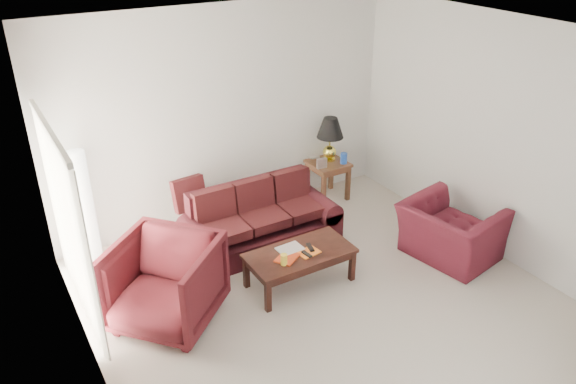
% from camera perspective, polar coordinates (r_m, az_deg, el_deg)
% --- Properties ---
extents(floor, '(5.00, 5.00, 0.00)m').
position_cam_1_polar(floor, '(6.59, 3.86, -11.08)').
color(floor, beige).
rests_on(floor, ground).
extents(blinds, '(0.10, 2.00, 2.16)m').
position_cam_1_polar(blinds, '(6.30, -21.52, -3.30)').
color(blinds, silver).
rests_on(blinds, ground).
extents(sofa, '(2.11, 1.03, 0.84)m').
position_cam_1_polar(sofa, '(7.34, -2.72, -2.74)').
color(sofa, black).
rests_on(sofa, ground).
extents(throw_pillow, '(0.46, 0.26, 0.45)m').
position_cam_1_polar(throw_pillow, '(7.49, -10.04, -0.18)').
color(throw_pillow, black).
rests_on(throw_pillow, sofa).
extents(end_table, '(0.55, 0.55, 0.60)m').
position_cam_1_polar(end_table, '(8.67, 4.04, 1.24)').
color(end_table, '#55361D').
rests_on(end_table, ground).
extents(table_lamp, '(0.48, 0.48, 0.68)m').
position_cam_1_polar(table_lamp, '(8.49, 4.28, 5.36)').
color(table_lamp, '#DECD45').
rests_on(table_lamp, end_table).
extents(clock, '(0.16, 0.07, 0.15)m').
position_cam_1_polar(clock, '(8.31, 3.45, 2.93)').
color(clock, silver).
rests_on(clock, end_table).
extents(blue_canister, '(0.13, 0.13, 0.16)m').
position_cam_1_polar(blue_canister, '(8.49, 5.68, 3.43)').
color(blue_canister, '#1945A4').
rests_on(blue_canister, end_table).
extents(picture_frame, '(0.14, 0.17, 0.05)m').
position_cam_1_polar(picture_frame, '(8.50, 2.60, 3.57)').
color(picture_frame, '#AFAEB2').
rests_on(picture_frame, end_table).
extents(floor_lamp, '(0.32, 0.32, 1.55)m').
position_cam_1_polar(floor_lamp, '(7.27, -19.90, -1.59)').
color(floor_lamp, silver).
rests_on(floor_lamp, ground).
extents(armchair_left, '(1.49, 1.49, 0.97)m').
position_cam_1_polar(armchair_left, '(6.18, -12.40, -9.06)').
color(armchair_left, '#3F0E13').
rests_on(armchair_left, ground).
extents(armchair_right, '(1.17, 1.28, 0.73)m').
position_cam_1_polar(armchair_right, '(7.45, 16.15, -3.92)').
color(armchair_right, '#45101A').
rests_on(armchair_right, ground).
extents(coffee_table, '(1.32, 0.76, 0.44)m').
position_cam_1_polar(coffee_table, '(6.75, 1.20, -7.68)').
color(coffee_table, black).
rests_on(coffee_table, ground).
extents(magazine_red, '(0.35, 0.32, 0.02)m').
position_cam_1_polar(magazine_red, '(6.50, -0.08, -6.71)').
color(magazine_red, '#B53312').
rests_on(magazine_red, coffee_table).
extents(magazine_white, '(0.31, 0.24, 0.02)m').
position_cam_1_polar(magazine_white, '(6.66, 0.21, -5.79)').
color(magazine_white, beige).
rests_on(magazine_white, coffee_table).
extents(magazine_orange, '(0.27, 0.22, 0.01)m').
position_cam_1_polar(magazine_orange, '(6.61, 2.10, -6.14)').
color(magazine_orange, orange).
rests_on(magazine_orange, coffee_table).
extents(remote_a, '(0.06, 0.16, 0.02)m').
position_cam_1_polar(remote_a, '(6.54, 1.92, -6.31)').
color(remote_a, black).
rests_on(remote_a, coffee_table).
extents(remote_b, '(0.09, 0.18, 0.02)m').
position_cam_1_polar(remote_b, '(6.66, 2.27, -5.63)').
color(remote_b, black).
rests_on(remote_b, coffee_table).
extents(yellow_glass, '(0.10, 0.10, 0.13)m').
position_cam_1_polar(yellow_glass, '(6.37, -0.42, -6.87)').
color(yellow_glass, yellow).
rests_on(yellow_glass, coffee_table).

